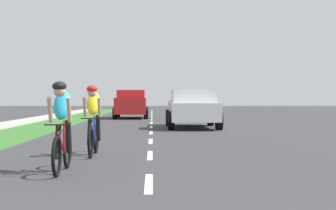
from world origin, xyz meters
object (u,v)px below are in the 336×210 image
(cyclist_lead, at_px, (62,126))
(pickup_white, at_px, (192,109))
(cyclist_trailing, at_px, (93,120))
(suv_red, at_px, (131,103))

(cyclist_lead, xyz_separation_m, pickup_white, (3.31, 13.10, 0.02))
(cyclist_lead, xyz_separation_m, cyclist_trailing, (0.24, 2.58, 0.00))
(cyclist_lead, height_order, cyclist_trailing, same)
(pickup_white, bearing_deg, cyclist_lead, -104.17)
(cyclist_trailing, xyz_separation_m, pickup_white, (3.07, 10.52, 0.02))
(cyclist_lead, relative_size, suv_red, 0.37)
(cyclist_lead, distance_m, cyclist_trailing, 2.59)
(cyclist_trailing, distance_m, pickup_white, 10.95)
(pickup_white, height_order, suv_red, suv_red)
(cyclist_lead, xyz_separation_m, suv_red, (0.21, 23.61, 0.14))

